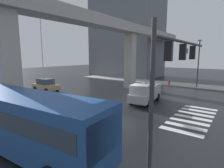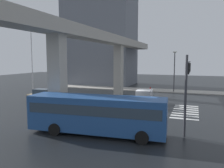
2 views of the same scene
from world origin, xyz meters
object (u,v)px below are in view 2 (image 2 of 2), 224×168
object	(u,v)px
pickup_truck	(144,98)
city_bus	(97,113)
flagpole	(32,53)
sedan_tan	(43,95)
traffic_signal_mast	(188,75)
street_lamp_near_corner	(174,67)
fire_hydrant	(150,89)

from	to	relation	value
pickup_truck	city_bus	world-z (taller)	city_bus
flagpole	sedan_tan	bearing A→B (deg)	-120.14
pickup_truck	traffic_signal_mast	distance (m)	10.26
street_lamp_near_corner	city_bus	bearing A→B (deg)	171.78
pickup_truck	city_bus	xyz separation A→B (m)	(-12.32, 1.12, 0.73)
traffic_signal_mast	sedan_tan	bearing A→B (deg)	73.45
city_bus	fire_hydrant	bearing A→B (deg)	1.11
city_bus	fire_hydrant	world-z (taller)	city_bus
fire_hydrant	flagpole	xyz separation A→B (m)	(-12.92, 15.38, 6.33)
city_bus	fire_hydrant	size ratio (longest dim) A/B	12.90
city_bus	traffic_signal_mast	distance (m)	8.35
fire_hydrant	traffic_signal_mast	bearing A→B (deg)	-161.07
traffic_signal_mast	fire_hydrant	xyz separation A→B (m)	(20.42, 7.00, -4.13)
traffic_signal_mast	street_lamp_near_corner	distance (m)	21.02
city_bus	street_lamp_near_corner	world-z (taller)	street_lamp_near_corner
city_bus	sedan_tan	size ratio (longest dim) A/B	2.55
sedan_tan	street_lamp_near_corner	world-z (taller)	street_lamp_near_corner
flagpole	traffic_signal_mast	bearing A→B (deg)	-108.53
traffic_signal_mast	flagpole	size ratio (longest dim) A/B	0.73
pickup_truck	sedan_tan	size ratio (longest dim) A/B	1.23
sedan_tan	city_bus	bearing A→B (deg)	-128.21
traffic_signal_mast	flagpole	bearing A→B (deg)	71.47
city_bus	flagpole	size ratio (longest dim) A/B	0.92
street_lamp_near_corner	sedan_tan	bearing A→B (deg)	132.40
city_bus	street_lamp_near_corner	size ratio (longest dim) A/B	1.51
street_lamp_near_corner	flagpole	bearing A→B (deg)	124.34
fire_hydrant	flagpole	size ratio (longest dim) A/B	0.07
street_lamp_near_corner	traffic_signal_mast	bearing A→B (deg)	-172.11
city_bus	pickup_truck	bearing A→B (deg)	-5.22
pickup_truck	flagpole	bearing A→B (deg)	91.52
fire_hydrant	city_bus	bearing A→B (deg)	-178.89
traffic_signal_mast	street_lamp_near_corner	xyz separation A→B (m)	(20.82, 2.89, -0.01)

